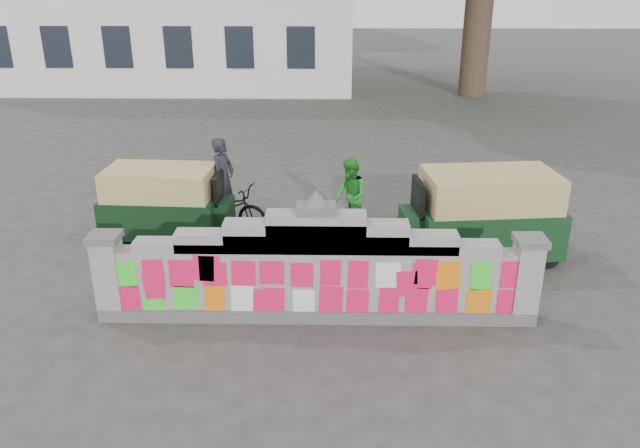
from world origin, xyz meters
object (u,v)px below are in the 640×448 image
(rickshaw_left, at_px, (165,202))
(rickshaw_right, at_px, (483,214))
(pedestrian, at_px, (350,196))
(cyclist_bike, at_px, (225,207))
(cyclist_rider, at_px, (224,191))

(rickshaw_left, relative_size, rickshaw_right, 0.87)
(pedestrian, relative_size, rickshaw_right, 0.51)
(pedestrian, height_order, rickshaw_left, pedestrian)
(cyclist_bike, bearing_deg, pedestrian, -70.48)
(cyclist_rider, distance_m, rickshaw_left, 1.14)
(cyclist_bike, relative_size, pedestrian, 1.24)
(rickshaw_right, bearing_deg, cyclist_bike, -19.33)
(rickshaw_left, bearing_deg, cyclist_bike, 22.71)
(cyclist_rider, bearing_deg, cyclist_bike, 0.00)
(pedestrian, bearing_deg, rickshaw_left, -101.47)
(cyclist_bike, xyz_separation_m, rickshaw_right, (4.77, -1.14, 0.34))
(cyclist_rider, xyz_separation_m, rickshaw_right, (4.77, -1.14, 0.01))
(cyclist_rider, relative_size, rickshaw_right, 0.56)
(cyclist_bike, bearing_deg, cyclist_rider, 0.00)
(pedestrian, bearing_deg, rickshaw_right, 46.31)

